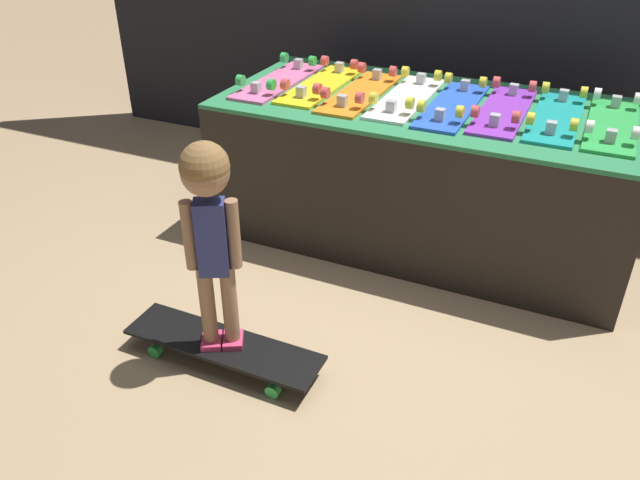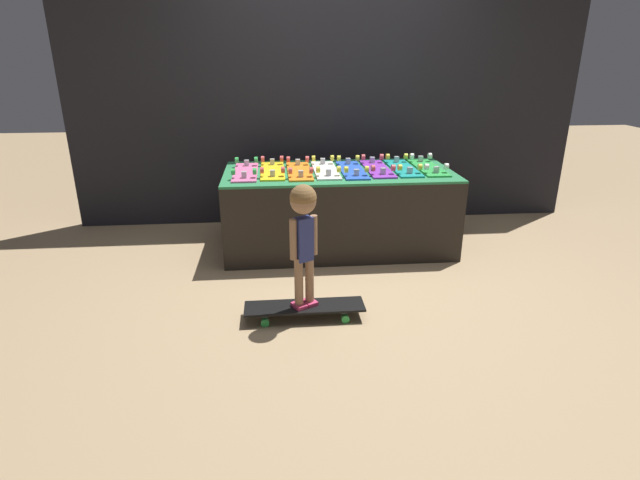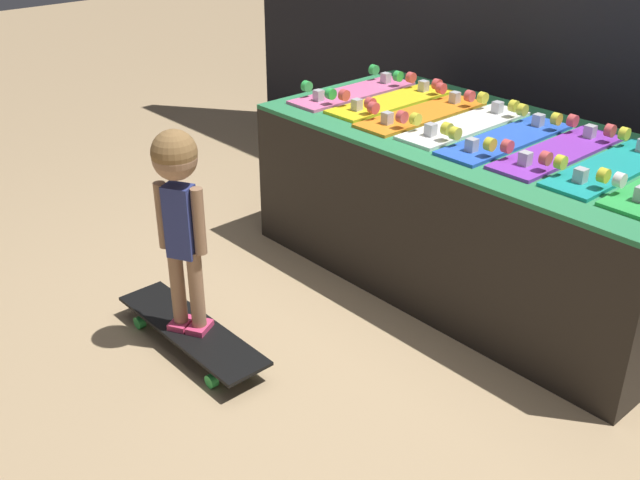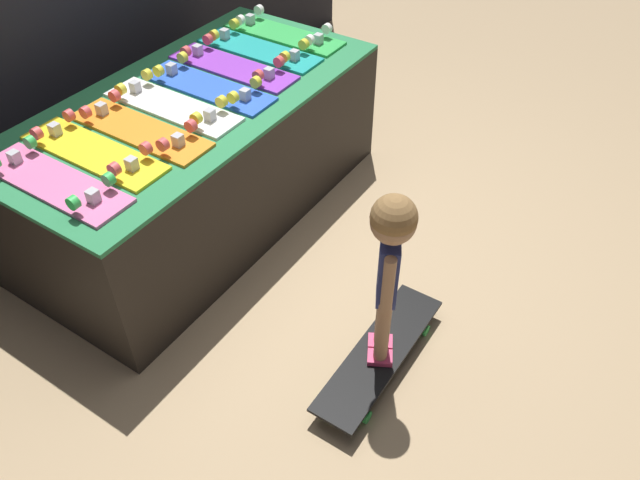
% 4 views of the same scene
% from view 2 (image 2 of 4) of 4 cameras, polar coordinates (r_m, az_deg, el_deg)
% --- Properties ---
extents(ground_plane, '(16.00, 16.00, 0.00)m').
position_cam_2_polar(ground_plane, '(3.97, 3.13, -3.81)').
color(ground_plane, tan).
extents(back_wall, '(4.99, 0.10, 2.44)m').
position_cam_2_polar(back_wall, '(5.05, 0.97, 15.87)').
color(back_wall, black).
rests_on(back_wall, ground_plane).
extents(display_rack, '(1.95, 0.95, 0.69)m').
position_cam_2_polar(display_rack, '(4.41, 2.07, 3.54)').
color(display_rack, black).
rests_on(display_rack, ground_plane).
extents(skateboard_pink_on_rack, '(0.20, 0.69, 0.09)m').
position_cam_2_polar(skateboard_pink_on_rack, '(4.27, -8.51, 7.79)').
color(skateboard_pink_on_rack, pink).
rests_on(skateboard_pink_on_rack, display_rack).
extents(skateboard_yellow_on_rack, '(0.20, 0.69, 0.09)m').
position_cam_2_polar(skateboard_yellow_on_rack, '(4.30, -5.45, 8.00)').
color(skateboard_yellow_on_rack, yellow).
rests_on(skateboard_yellow_on_rack, display_rack).
extents(skateboard_orange_on_rack, '(0.20, 0.69, 0.09)m').
position_cam_2_polar(skateboard_orange_on_rack, '(4.26, -2.38, 7.98)').
color(skateboard_orange_on_rack, orange).
rests_on(skateboard_orange_on_rack, display_rack).
extents(skateboard_white_on_rack, '(0.20, 0.69, 0.09)m').
position_cam_2_polar(skateboard_white_on_rack, '(4.30, 0.63, 8.10)').
color(skateboard_white_on_rack, white).
rests_on(skateboard_white_on_rack, display_rack).
extents(skateboard_blue_on_rack, '(0.20, 0.69, 0.09)m').
position_cam_2_polar(skateboard_blue_on_rack, '(4.31, 3.68, 8.10)').
color(skateboard_blue_on_rack, blue).
rests_on(skateboard_blue_on_rack, display_rack).
extents(skateboard_purple_on_rack, '(0.20, 0.69, 0.09)m').
position_cam_2_polar(skateboard_purple_on_rack, '(4.38, 6.56, 8.21)').
color(skateboard_purple_on_rack, purple).
rests_on(skateboard_purple_on_rack, display_rack).
extents(skateboard_teal_on_rack, '(0.20, 0.69, 0.09)m').
position_cam_2_polar(skateboard_teal_on_rack, '(4.44, 9.43, 8.23)').
color(skateboard_teal_on_rack, teal).
rests_on(skateboard_teal_on_rack, display_rack).
extents(skateboard_green_on_rack, '(0.20, 0.69, 0.09)m').
position_cam_2_polar(skateboard_green_on_rack, '(4.51, 12.23, 8.22)').
color(skateboard_green_on_rack, green).
rests_on(skateboard_green_on_rack, display_rack).
extents(skateboard_on_floor, '(0.78, 0.20, 0.09)m').
position_cam_2_polar(skateboard_on_floor, '(3.29, -1.78, -7.73)').
color(skateboard_on_floor, black).
rests_on(skateboard_on_floor, ground_plane).
extents(child, '(0.18, 0.16, 0.81)m').
position_cam_2_polar(child, '(3.06, -1.90, 1.93)').
color(child, '#E03D6B').
rests_on(child, skateboard_on_floor).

